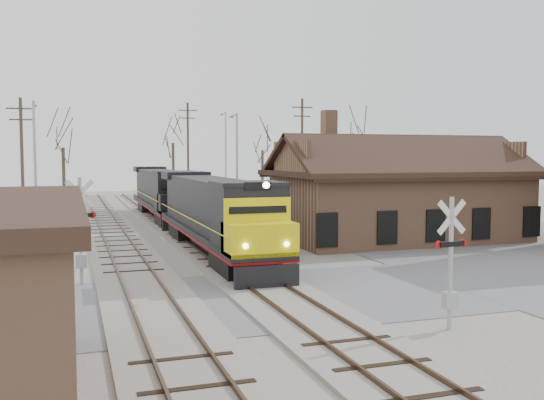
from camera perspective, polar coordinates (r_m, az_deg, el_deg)
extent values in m
plane|color=#9C978D|center=(22.39, 0.37, -9.07)|extent=(140.00, 140.00, 0.00)
cube|color=slate|center=(22.39, 0.37, -9.04)|extent=(60.00, 9.00, 0.03)
cube|color=#9C978D|center=(36.67, -7.20, -3.81)|extent=(3.40, 90.00, 0.12)
cube|color=#473323|center=(36.53, -8.31, -3.67)|extent=(0.08, 90.00, 0.14)
cube|color=#473323|center=(36.80, -6.11, -3.60)|extent=(0.08, 90.00, 0.14)
cube|color=#9C978D|center=(36.08, -14.25, -4.03)|extent=(3.40, 90.00, 0.12)
cube|color=#473323|center=(36.03, -15.39, -3.89)|extent=(0.08, 90.00, 0.14)
cube|color=#473323|center=(36.13, -13.11, -3.83)|extent=(0.08, 90.00, 0.14)
cube|color=#A27153|center=(37.90, 11.79, -0.65)|extent=(14.00, 8.00, 4.00)
cube|color=black|center=(37.78, 11.84, 2.52)|extent=(15.20, 9.20, 0.30)
cube|color=black|center=(35.80, 13.72, 4.01)|extent=(15.00, 4.71, 2.66)
cube|color=black|center=(39.77, 10.19, 4.07)|extent=(15.00, 4.71, 2.66)
cube|color=#A27153|center=(37.33, 5.38, 6.72)|extent=(0.80, 0.80, 2.20)
cube|color=black|center=(26.39, -2.70, -5.93)|extent=(2.29, 3.66, 0.92)
cube|color=black|center=(37.86, -7.59, -2.88)|extent=(2.29, 3.66, 0.92)
cube|color=black|center=(31.99, -5.60, -2.84)|extent=(2.75, 18.32, 0.32)
cube|color=maroon|center=(32.02, -5.59, -3.20)|extent=(2.77, 18.32, 0.11)
cube|color=black|center=(32.96, -6.05, -0.15)|extent=(2.38, 13.28, 2.56)
cube|color=black|center=(25.31, -2.22, -1.44)|extent=(2.75, 2.56, 2.56)
cube|color=yellow|center=(23.92, -1.17, -3.65)|extent=(2.75, 1.65, 1.28)
cube|color=black|center=(23.28, -0.48, -7.29)|extent=(2.56, 0.25, 0.92)
cylinder|color=#FFF2CC|center=(22.92, -0.55, 1.42)|extent=(0.26, 0.10, 0.26)
cube|color=black|center=(44.63, -9.25, -1.83)|extent=(2.29, 3.66, 0.92)
cube|color=black|center=(56.37, -11.18, -0.61)|extent=(2.29, 3.66, 0.92)
cube|color=black|center=(50.43, -10.34, -0.32)|extent=(2.75, 18.32, 0.32)
cube|color=maroon|center=(50.44, -10.34, -0.55)|extent=(2.77, 18.32, 0.11)
cube|color=black|center=(51.47, -10.54, 1.35)|extent=(2.38, 13.28, 2.56)
cube|color=black|center=(43.65, -9.11, 0.87)|extent=(2.75, 2.56, 2.56)
cube|color=black|center=(42.17, -8.76, -0.30)|extent=(2.75, 1.65, 1.28)
cube|color=black|center=(41.39, -8.52, -2.29)|extent=(2.56, 0.25, 0.92)
cylinder|color=#A5A8AD|center=(18.62, 16.46, -5.78)|extent=(0.14, 0.14, 3.94)
cube|color=silver|center=(18.44, 16.55, -1.56)|extent=(1.03, 0.15, 1.03)
cube|color=silver|center=(18.44, 16.55, -1.56)|extent=(1.03, 0.15, 1.03)
cube|color=black|center=(18.53, 16.50, -3.98)|extent=(0.90, 0.24, 0.15)
cylinder|color=#B20C0C|center=(18.24, 15.44, -4.09)|extent=(0.24, 0.10, 0.24)
cylinder|color=#B20C0C|center=(18.82, 17.52, -3.88)|extent=(0.24, 0.10, 0.24)
cube|color=#A5A8AD|center=(18.83, 16.39, -9.03)|extent=(0.39, 0.30, 0.49)
cylinder|color=#A5A8AD|center=(25.08, -17.57, -2.85)|extent=(0.15, 0.15, 4.30)
cube|color=silver|center=(24.95, -17.65, 0.58)|extent=(1.12, 0.18, 1.12)
cube|color=silver|center=(24.95, -17.65, 0.58)|extent=(1.12, 0.18, 1.12)
cube|color=black|center=(25.01, -17.61, -1.39)|extent=(0.98, 0.27, 0.16)
cylinder|color=#B20C0C|center=(25.09, -16.51, -1.35)|extent=(0.27, 0.11, 0.26)
cylinder|color=#B20C0C|center=(24.95, -18.71, -1.42)|extent=(0.27, 0.11, 0.26)
cube|color=#A5A8AD|center=(25.25, -17.52, -5.51)|extent=(0.43, 0.32, 0.54)
cylinder|color=#A5A8AD|center=(40.94, -21.39, 2.70)|extent=(0.18, 0.18, 8.57)
cylinder|color=#A5A8AD|center=(41.97, -21.48, 8.45)|extent=(0.12, 1.80, 0.12)
cube|color=#A5A8AD|center=(42.75, -21.42, 8.23)|extent=(0.25, 0.50, 0.12)
cylinder|color=#A5A8AD|center=(46.51, -3.31, 3.01)|extent=(0.18, 0.18, 8.38)
cylinder|color=#A5A8AD|center=(47.47, -3.61, 7.97)|extent=(0.12, 1.80, 0.12)
cube|color=#A5A8AD|center=(48.24, -3.86, 7.79)|extent=(0.25, 0.50, 0.12)
cylinder|color=#A5A8AD|center=(60.30, -4.37, 3.79)|extent=(0.18, 0.18, 9.48)
cylinder|color=#A5A8AD|center=(61.32, -4.60, 8.13)|extent=(0.12, 1.80, 0.12)
cube|color=#A5A8AD|center=(62.09, -4.77, 7.99)|extent=(0.25, 0.50, 0.12)
cylinder|color=#382D23|center=(48.11, -22.46, 3.33)|extent=(0.24, 0.24, 9.37)
cube|color=#382D23|center=(48.23, -22.59, 7.95)|extent=(2.00, 0.10, 0.10)
cube|color=#382D23|center=(48.18, -22.56, 7.00)|extent=(1.60, 0.10, 0.10)
cylinder|color=#382D23|center=(63.78, -7.90, 4.31)|extent=(0.24, 0.24, 10.64)
cube|color=#382D23|center=(63.95, -7.94, 8.36)|extent=(2.00, 0.10, 0.10)
cube|color=#382D23|center=(63.90, -7.94, 7.64)|extent=(1.60, 0.10, 0.10)
cylinder|color=#382D23|center=(55.54, 2.84, 4.21)|extent=(0.24, 0.24, 10.34)
cube|color=#382D23|center=(55.71, 2.86, 8.71)|extent=(2.00, 0.10, 0.10)
cube|color=#382D23|center=(55.65, 2.86, 7.89)|extent=(1.60, 0.10, 0.10)
cylinder|color=#382D23|center=(60.13, -19.00, 1.88)|extent=(0.32, 0.32, 5.91)
cylinder|color=#382D23|center=(68.46, -9.27, 2.57)|extent=(0.32, 0.32, 6.56)
cylinder|color=#382D23|center=(68.29, -0.90, 2.29)|extent=(0.32, 0.32, 5.78)
cylinder|color=#382D23|center=(65.60, 8.14, 2.47)|extent=(0.32, 0.32, 6.45)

